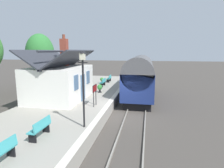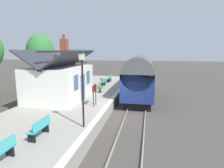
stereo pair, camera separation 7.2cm
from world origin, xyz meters
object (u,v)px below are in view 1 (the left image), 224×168
lamp_post_platform (83,75)px  station_sign_board (95,90)px  train (140,77)px  tree_mid_background (40,53)px  bench_mid_platform (109,78)px  planter_bench_left (100,88)px  station_building (60,81)px  bench_platform_end (0,153)px  planter_bench_right (102,80)px  bench_near_building (103,82)px  bench_by_lamp (40,128)px

lamp_post_platform → station_sign_board: size_ratio=2.55×
train → tree_mid_background: tree_mid_background is taller
bench_mid_platform → planter_bench_left: (-6.41, -0.39, -0.06)m
station_sign_board → station_building: bearing=66.4°
planter_bench_left → lamp_post_platform: 8.80m
bench_mid_platform → tree_mid_background: size_ratio=0.20×
train → bench_mid_platform: (4.80, 4.12, -0.92)m
tree_mid_background → bench_platform_end: bearing=-153.3°
planter_bench_right → lamp_post_platform: lamp_post_platform is taller
lamp_post_platform → station_sign_board: lamp_post_platform is taller
bench_near_building → planter_bench_right: (1.70, 0.56, -0.09)m
bench_by_lamp → station_sign_board: station_sign_board is taller
bench_platform_end → planter_bench_left: (12.21, -0.46, -0.06)m
station_building → bench_mid_platform: station_building is taller
bench_platform_end → bench_near_building: size_ratio=1.00×
bench_platform_end → bench_mid_platform: size_ratio=1.00×
bench_mid_platform → station_sign_board: bearing=-173.9°
station_sign_board → tree_mid_background: bearing=46.6°
bench_by_lamp → planter_bench_left: (9.93, -0.28, -0.06)m
bench_platform_end → planter_bench_left: 12.21m
train → tree_mid_background: 13.33m
tree_mid_background → bench_mid_platform: bearing=-79.3°
bench_platform_end → lamp_post_platform: 4.80m
train → planter_bench_left: 4.18m
train → planter_bench_right: size_ratio=12.05×
station_building → tree_mid_background: tree_mid_background is taller
bench_platform_end → planter_bench_left: bench_platform_end is taller
station_building → bench_near_building: 6.76m
lamp_post_platform → bench_platform_end: bearing=155.3°
planter_bench_left → lamp_post_platform: (-8.38, -1.31, 2.35)m
train → station_sign_board: (-6.09, 2.95, -0.21)m
bench_platform_end → planter_bench_left: size_ratio=1.76×
bench_platform_end → bench_by_lamp: 2.28m
train → bench_near_building: 4.65m
station_sign_board → bench_platform_end: bearing=170.9°
bench_mid_platform → planter_bench_left: bench_mid_platform is taller
bench_platform_end → bench_by_lamp: size_ratio=1.00×
planter_bench_right → tree_mid_background: size_ratio=0.11×
planter_bench_left → station_sign_board: station_sign_board is taller
planter_bench_right → station_sign_board: size_ratio=0.50×
planter_bench_left → station_sign_board: bearing=-170.1°
bench_mid_platform → station_sign_board: (-10.88, -1.17, 0.71)m
planter_bench_right → station_building: bearing=169.1°
bench_platform_end → bench_mid_platform: same height
planter_bench_left → tree_mid_background: size_ratio=0.12×
bench_platform_end → station_sign_board: 7.86m
train → station_sign_board: train is taller
train → lamp_post_platform: lamp_post_platform is taller
planter_bench_left → planter_bench_right: (5.05, 1.04, -0.03)m
bench_near_building → bench_mid_platform: bearing=-1.7°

